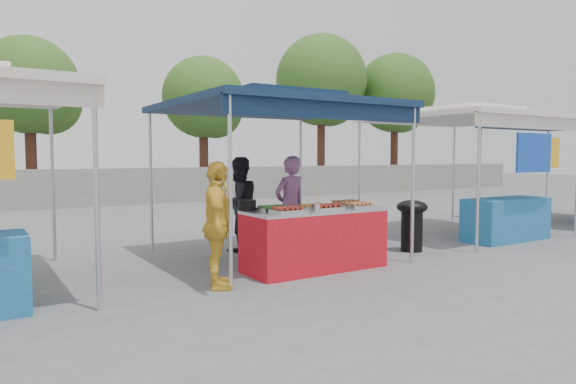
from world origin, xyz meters
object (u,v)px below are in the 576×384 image
customer_person (217,225)px  vendor_woman (290,207)px  cooking_pot (247,205)px  vendor_table (315,239)px  wok_burner (412,221)px  helper_man (239,204)px

customer_person → vendor_woman: bearing=-33.9°
cooking_pot → vendor_woman: (1.07, 0.58, -0.12)m
vendor_table → wok_burner: bearing=6.8°
wok_burner → customer_person: 3.81m
cooking_pot → vendor_woman: bearing=28.4°
vendor_table → customer_person: (-1.59, -0.24, 0.34)m
vendor_woman → customer_person: 2.15m
vendor_woman → customer_person: size_ratio=1.04×
helper_man → cooking_pot: bearing=58.7°
vendor_woman → helper_man: vendor_woman is taller
vendor_table → helper_man: helper_man is taller
vendor_woman → cooking_pot: bearing=19.6°
wok_burner → helper_man: size_ratio=0.55×
wok_burner → customer_person: bearing=175.0°
vendor_table → cooking_pot: size_ratio=8.15×
cooking_pot → wok_burner: cooking_pot is taller
vendor_table → cooking_pot: (-0.87, 0.38, 0.50)m
customer_person → helper_man: bearing=-10.3°
vendor_table → cooking_pot: cooking_pot is taller
cooking_pot → helper_man: 1.57m
cooking_pot → customer_person: bearing=-139.7°
vendor_woman → customer_person: vendor_woman is taller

